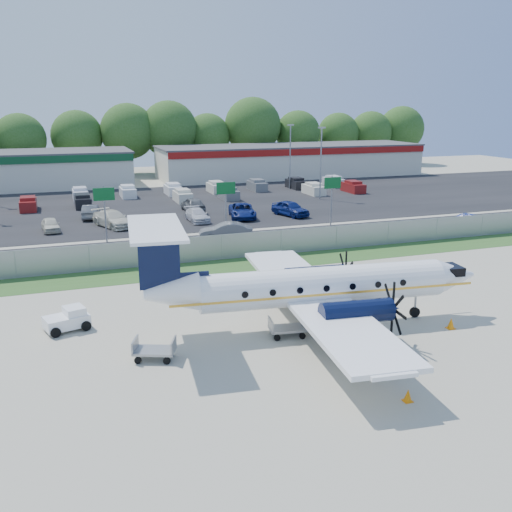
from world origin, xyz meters
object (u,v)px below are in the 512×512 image
object	(u,v)px
pushback_tug	(68,319)
baggage_cart_near	(154,350)
baggage_cart_far	(288,328)
aircraft	(315,286)

from	to	relation	value
pushback_tug	baggage_cart_near	bearing A→B (deg)	-54.61
pushback_tug	baggage_cart_far	world-z (taller)	pushback_tug
aircraft	baggage_cart_far	bearing A→B (deg)	-158.03
aircraft	pushback_tug	xyz separation A→B (m)	(-12.75, 4.02, -1.74)
aircraft	baggage_cart_far	world-z (taller)	aircraft
aircraft	baggage_cart_near	size ratio (longest dim) A/B	8.70
aircraft	pushback_tug	world-z (taller)	aircraft
baggage_cart_near	baggage_cart_far	distance (m)	7.10
aircraft	pushback_tug	bearing A→B (deg)	162.48
baggage_cart_near	pushback_tug	bearing A→B (deg)	125.39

